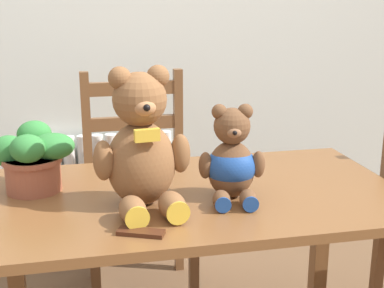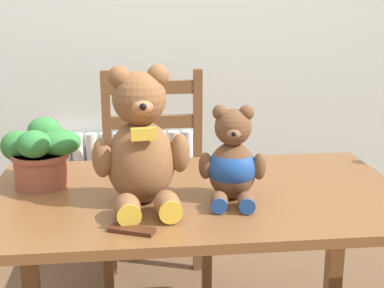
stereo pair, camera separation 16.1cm
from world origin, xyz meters
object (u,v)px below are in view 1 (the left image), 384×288
at_px(wooden_chair_behind, 138,189).
at_px(chocolate_bar, 141,232).
at_px(potted_plant, 33,158).
at_px(teddy_bear_left, 142,148).
at_px(teddy_bear_right, 232,161).

relative_size(wooden_chair_behind, chocolate_bar, 8.01).
distance_m(potted_plant, chocolate_bar, 0.51).
distance_m(wooden_chair_behind, chocolate_bar, 1.00).
xyz_separation_m(wooden_chair_behind, chocolate_bar, (-0.10, -0.96, 0.23)).
height_order(wooden_chair_behind, chocolate_bar, wooden_chair_behind).
bearing_deg(chocolate_bar, teddy_bear_left, 80.87).
bearing_deg(potted_plant, teddy_bear_left, -31.77).
relative_size(wooden_chair_behind, potted_plant, 3.84).
distance_m(teddy_bear_left, chocolate_bar, 0.27).
bearing_deg(teddy_bear_left, teddy_bear_right, 175.75).
bearing_deg(wooden_chair_behind, potted_plant, 54.98).
distance_m(teddy_bear_left, potted_plant, 0.39).
bearing_deg(potted_plant, chocolate_bar, -54.09).
relative_size(teddy_bear_left, chocolate_bar, 3.34).
relative_size(wooden_chair_behind, teddy_bear_left, 2.40).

